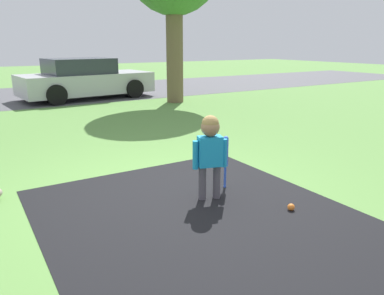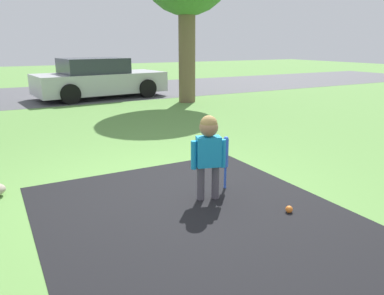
% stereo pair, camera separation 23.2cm
% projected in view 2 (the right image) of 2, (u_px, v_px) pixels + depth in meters
% --- Properties ---
extents(ground_plane, '(60.00, 60.00, 0.00)m').
position_uv_depth(ground_plane, '(160.00, 193.00, 4.68)').
color(ground_plane, '#5B8C42').
extents(street_strip, '(40.00, 6.00, 0.01)m').
position_uv_depth(street_strip, '(43.00, 95.00, 13.57)').
color(street_strip, '#4C4C51').
rests_on(street_strip, ground).
extents(child, '(0.40, 0.23, 1.02)m').
position_uv_depth(child, '(209.00, 146.00, 4.32)').
color(child, '#4C4751').
rests_on(child, ground).
extents(baseball_bat, '(0.07, 0.07, 0.69)m').
position_uv_depth(baseball_bat, '(226.00, 155.00, 4.71)').
color(baseball_bat, blue).
rests_on(baseball_bat, ground).
extents(sports_ball, '(0.08, 0.08, 0.08)m').
position_uv_depth(sports_ball, '(289.00, 209.00, 4.13)').
color(sports_ball, orange).
rests_on(sports_ball, ground).
extents(parked_car, '(4.43, 2.34, 1.33)m').
position_uv_depth(parked_car, '(99.00, 79.00, 12.74)').
color(parked_car, '#B7B7BC').
rests_on(parked_car, ground).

